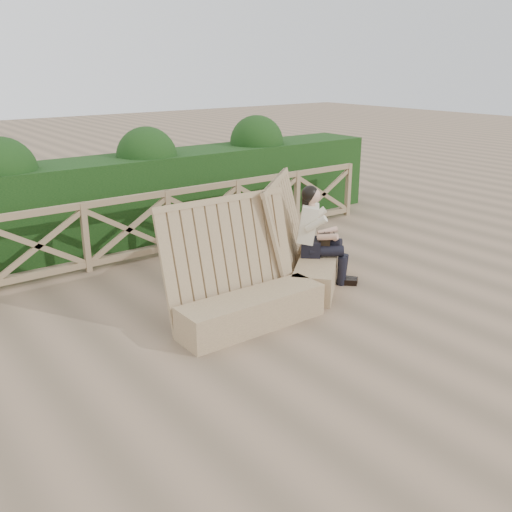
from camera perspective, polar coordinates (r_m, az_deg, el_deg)
ground at (r=6.75m, az=0.59°, el=-8.50°), size 60.00×60.00×0.00m
bench at (r=7.69m, az=2.68°, el=-1.83°), size 3.51×1.87×1.55m
woman at (r=8.31m, az=6.11°, el=2.34°), size 0.84×0.88×1.45m
guardrail at (r=9.37m, az=-12.64°, el=2.61°), size 10.10×0.09×1.10m
hedge at (r=10.39m, az=-15.54°, el=5.08°), size 12.00×1.20×1.50m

